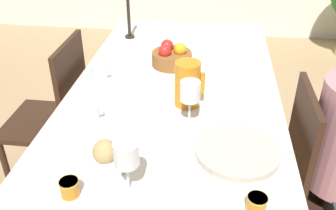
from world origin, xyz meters
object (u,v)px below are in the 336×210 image
serving_tray (237,152)px  bread_plate (105,155)px  wine_glass_water (190,93)px  wine_glass_juice (126,157)px  chair_opposite (56,115)px  candlestick_tall (129,19)px  fruit_bowl (172,56)px  red_pitcher (187,84)px  teacup_near_person (90,113)px  teacup_across (99,74)px  jam_jar_red (257,203)px  chair_person_side (321,183)px  jam_jar_amber (69,187)px

serving_tray → bread_plate: size_ratio=1.49×
wine_glass_water → wine_glass_juice: (-0.16, -0.41, -0.01)m
bread_plate → wine_glass_juice: bearing=-49.7°
chair_opposite → candlestick_tall: bearing=-31.5°
serving_tray → fruit_bowl: size_ratio=1.45×
red_pitcher → teacup_near_person: bearing=-157.0°
chair_opposite → teacup_across: 0.42m
teacup_across → bread_plate: bread_plate is taller
serving_tray → candlestick_tall: (-0.64, 1.10, 0.10)m
teacup_across → candlestick_tall: candlestick_tall is taller
jam_jar_red → red_pitcher: bearing=113.5°
chair_person_side → chair_opposite: bearing=-105.5°
chair_opposite → wine_glass_juice: bearing=-142.6°
chair_person_side → teacup_across: (-1.06, 0.33, 0.30)m
wine_glass_juice → bread_plate: (-0.11, 0.13, -0.11)m
chair_person_side → jam_jar_red: chair_person_side is taller
jam_jar_red → teacup_near_person: bearing=146.4°
wine_glass_water → teacup_near_person: size_ratio=1.35×
serving_tray → candlestick_tall: 1.28m
wine_glass_juice → serving_tray: 0.44m
teacup_across → serving_tray: 0.85m
red_pitcher → teacup_across: bearing=157.4°
chair_person_side → jam_jar_red: 0.65m
teacup_across → red_pitcher: bearing=-22.6°
jam_jar_red → chair_opposite: bearing=140.5°
red_pitcher → fruit_bowl: size_ratio=0.95×
teacup_near_person → candlestick_tall: size_ratio=0.46×
bread_plate → teacup_across: bearing=108.1°
jam_jar_amber → wine_glass_water: bearing=52.8°
serving_tray → candlestick_tall: size_ratio=1.00×
serving_tray → jam_jar_amber: jam_jar_amber is taller
wine_glass_juice → teacup_across: 0.82m
teacup_near_person → teacup_across: same height
bread_plate → candlestick_tall: candlestick_tall is taller
wine_glass_water → chair_opposite: bearing=153.3°
wine_glass_water → jam_jar_red: 0.52m
jam_jar_amber → serving_tray: bearing=26.6°
jam_jar_amber → candlestick_tall: candlestick_tall is taller
chair_person_side → teacup_near_person: (-1.00, -0.03, 0.30)m
chair_person_side → red_pitcher: size_ratio=4.60×
teacup_near_person → red_pitcher: bearing=23.0°
jam_jar_amber → red_pitcher: bearing=62.1°
chair_opposite → bread_plate: size_ratio=4.51×
chair_person_side → fruit_bowl: 0.96m
chair_opposite → teacup_near_person: chair_opposite is taller
chair_opposite → candlestick_tall: size_ratio=3.01×
wine_glass_water → candlestick_tall: (-0.45, 0.92, -0.02)m
red_pitcher → wine_glass_water: 0.16m
bread_plate → wine_glass_water: bearing=44.8°
chair_opposite → teacup_near_person: size_ratio=6.51×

